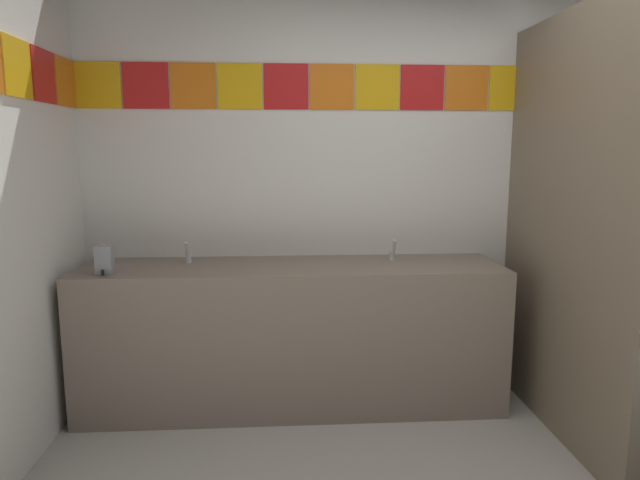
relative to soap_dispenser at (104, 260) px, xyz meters
The scene contains 7 objects.
wall_back 2.12m from the soap_dispenser, 14.56° to the left, with size 4.51×0.09×2.88m.
vanity_counter 1.16m from the soap_dispenser, ahead, with size 2.48×0.60×0.86m.
faucet_left 0.49m from the soap_dispenser, 33.57° to the left, with size 0.04×0.10×0.14m.
faucet_right 1.67m from the soap_dispenser, ahead, with size 0.04×0.10×0.14m.
soap_dispenser is the anchor object (origin of this frame).
stall_divider 2.67m from the soap_dispenser, 10.52° to the right, with size 0.92×1.42×2.25m.
toilet 3.14m from the soap_dispenser, ahead, with size 0.39×0.49×0.74m.
Camera 1 is at (-1.01, -1.78, 1.54)m, focal length 31.54 mm.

